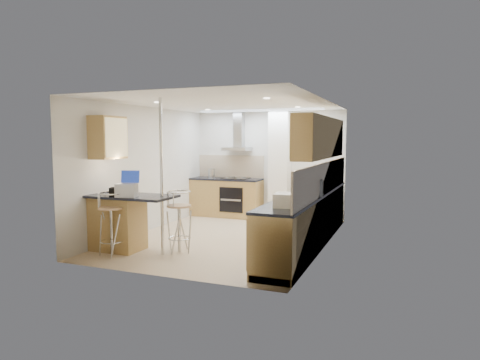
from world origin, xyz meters
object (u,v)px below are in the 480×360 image
at_px(bar_stool_end, 179,221).
at_px(bread_bin, 285,200).
at_px(laptop, 127,190).
at_px(bar_stool_near, 111,224).
at_px(microwave, 310,187).

xyz_separation_m(bar_stool_end, bread_bin, (1.90, -0.39, 0.50)).
bearing_deg(bread_bin, laptop, 176.58).
relative_size(bar_stool_near, bread_bin, 2.83).
bearing_deg(bread_bin, bar_stool_end, 163.50).
bearing_deg(laptop, bread_bin, -15.90).
distance_m(laptop, bar_stool_end, 0.98).
relative_size(microwave, bar_stool_end, 0.50).
xyz_separation_m(bar_stool_near, bar_stool_end, (0.90, 0.58, -0.00)).
bearing_deg(microwave, bar_stool_end, 89.81).
xyz_separation_m(microwave, bar_stool_end, (-1.97, -0.87, -0.55)).
distance_m(bar_stool_near, bread_bin, 2.86).
relative_size(bar_stool_end, bread_bin, 2.82).
relative_size(laptop, bar_stool_end, 0.31).
bearing_deg(laptop, microwave, 9.22).
bearing_deg(bar_stool_near, bread_bin, -7.46).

